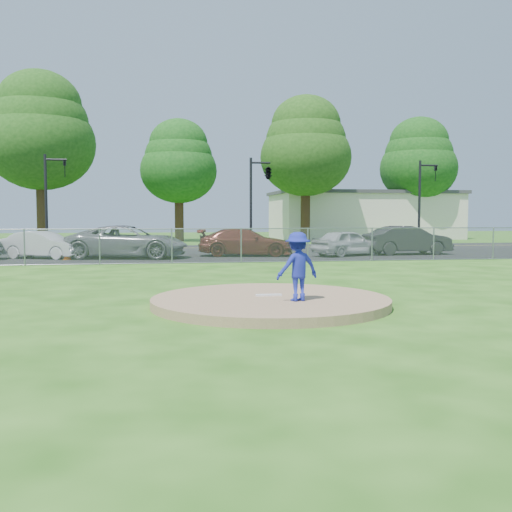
{
  "coord_description": "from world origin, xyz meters",
  "views": [
    {
      "loc": [
        -2.43,
        -12.62,
        2.04
      ],
      "look_at": [
        0.0,
        2.0,
        1.0
      ],
      "focal_mm": 40.0,
      "sensor_mm": 36.0,
      "label": 1
    }
  ],
  "objects_px": {
    "traffic_signal_right": "(423,196)",
    "parked_car_charcoal": "(407,240)",
    "tree_far_right": "(418,159)",
    "traffic_signal_left": "(50,193)",
    "tree_center": "(179,161)",
    "parked_car_pearl": "(347,243)",
    "traffic_signal_center": "(266,174)",
    "commercial_building": "(363,215)",
    "tree_right": "(306,146)",
    "traffic_cone": "(67,252)",
    "pitcher": "(298,267)",
    "parked_car_gray": "(128,242)",
    "parked_car_white": "(43,245)",
    "parked_car_darkred": "(245,242)",
    "tree_left": "(40,130)"
  },
  "relations": [
    {
      "from": "traffic_signal_right",
      "to": "parked_car_charcoal",
      "type": "height_order",
      "value": "traffic_signal_right"
    },
    {
      "from": "tree_far_right",
      "to": "traffic_signal_left",
      "type": "bearing_deg",
      "value": -155.68
    },
    {
      "from": "tree_center",
      "to": "parked_car_pearl",
      "type": "xyz_separation_m",
      "value": [
        7.98,
        -18.57,
        -5.79
      ]
    },
    {
      "from": "traffic_signal_center",
      "to": "traffic_signal_right",
      "type": "relative_size",
      "value": 1.0
    },
    {
      "from": "commercial_building",
      "to": "tree_far_right",
      "type": "xyz_separation_m",
      "value": [
        4.0,
        -3.0,
        4.9
      ]
    },
    {
      "from": "tree_right",
      "to": "traffic_cone",
      "type": "bearing_deg",
      "value": -132.84
    },
    {
      "from": "pitcher",
      "to": "parked_car_gray",
      "type": "distance_m",
      "value": 16.86
    },
    {
      "from": "traffic_signal_center",
      "to": "tree_center",
      "type": "bearing_deg",
      "value": 112.49
    },
    {
      "from": "parked_car_white",
      "to": "traffic_signal_left",
      "type": "bearing_deg",
      "value": 31.14
    },
    {
      "from": "traffic_signal_right",
      "to": "parked_car_gray",
      "type": "relative_size",
      "value": 0.98
    },
    {
      "from": "traffic_signal_left",
      "to": "traffic_signal_center",
      "type": "bearing_deg",
      "value": -0.0
    },
    {
      "from": "parked_car_white",
      "to": "parked_car_charcoal",
      "type": "bearing_deg",
      "value": -66.18
    },
    {
      "from": "tree_right",
      "to": "traffic_signal_right",
      "type": "distance_m",
      "value": 12.08
    },
    {
      "from": "traffic_signal_left",
      "to": "traffic_signal_right",
      "type": "height_order",
      "value": "same"
    },
    {
      "from": "traffic_signal_left",
      "to": "parked_car_gray",
      "type": "distance_m",
      "value": 8.36
    },
    {
      "from": "traffic_signal_right",
      "to": "traffic_signal_left",
      "type": "bearing_deg",
      "value": 180.0
    },
    {
      "from": "parked_car_white",
      "to": "parked_car_charcoal",
      "type": "xyz_separation_m",
      "value": [
        18.52,
        -0.14,
        0.1
      ]
    },
    {
      "from": "tree_center",
      "to": "parked_car_white",
      "type": "bearing_deg",
      "value": -111.42
    },
    {
      "from": "traffic_signal_right",
      "to": "parked_car_pearl",
      "type": "xyz_separation_m",
      "value": [
        -7.25,
        -6.57,
        -2.68
      ]
    },
    {
      "from": "tree_center",
      "to": "traffic_signal_left",
      "type": "relative_size",
      "value": 1.76
    },
    {
      "from": "pitcher",
      "to": "traffic_cone",
      "type": "bearing_deg",
      "value": -80.09
    },
    {
      "from": "tree_far_right",
      "to": "parked_car_white",
      "type": "relative_size",
      "value": 2.7
    },
    {
      "from": "traffic_signal_left",
      "to": "parked_car_white",
      "type": "bearing_deg",
      "value": -83.13
    },
    {
      "from": "pitcher",
      "to": "parked_car_darkred",
      "type": "height_order",
      "value": "pitcher"
    },
    {
      "from": "tree_right",
      "to": "tree_far_right",
      "type": "height_order",
      "value": "tree_right"
    },
    {
      "from": "commercial_building",
      "to": "tree_center",
      "type": "relative_size",
      "value": 1.67
    },
    {
      "from": "parked_car_gray",
      "to": "parked_car_charcoal",
      "type": "distance_m",
      "value": 14.51
    },
    {
      "from": "parked_car_darkred",
      "to": "parked_car_charcoal",
      "type": "bearing_deg",
      "value": -82.85
    },
    {
      "from": "tree_left",
      "to": "pitcher",
      "type": "bearing_deg",
      "value": -70.07
    },
    {
      "from": "tree_center",
      "to": "pitcher",
      "type": "bearing_deg",
      "value": -87.56
    },
    {
      "from": "tree_center",
      "to": "traffic_cone",
      "type": "bearing_deg",
      "value": -106.91
    },
    {
      "from": "traffic_signal_left",
      "to": "commercial_building",
      "type": "bearing_deg",
      "value": 32.87
    },
    {
      "from": "traffic_signal_left",
      "to": "parked_car_charcoal",
      "type": "distance_m",
      "value": 20.34
    },
    {
      "from": "parked_car_pearl",
      "to": "tree_far_right",
      "type": "bearing_deg",
      "value": -57.69
    },
    {
      "from": "tree_right",
      "to": "traffic_cone",
      "type": "height_order",
      "value": "tree_right"
    },
    {
      "from": "parked_car_pearl",
      "to": "parked_car_charcoal",
      "type": "relative_size",
      "value": 0.85
    },
    {
      "from": "traffic_signal_right",
      "to": "parked_car_darkred",
      "type": "distance_m",
      "value": 14.0
    },
    {
      "from": "tree_center",
      "to": "parked_car_white",
      "type": "xyz_separation_m",
      "value": [
        -7.05,
        -17.96,
        -5.8
      ]
    },
    {
      "from": "tree_center",
      "to": "parked_car_darkred",
      "type": "xyz_separation_m",
      "value": [
        2.8,
        -17.85,
        -5.76
      ]
    },
    {
      "from": "tree_right",
      "to": "parked_car_charcoal",
      "type": "bearing_deg",
      "value": -84.79
    },
    {
      "from": "tree_far_right",
      "to": "parked_car_darkred",
      "type": "relative_size",
      "value": 2.22
    },
    {
      "from": "tree_left",
      "to": "parked_car_charcoal",
      "type": "height_order",
      "value": "tree_left"
    },
    {
      "from": "tree_far_right",
      "to": "parked_car_gray",
      "type": "distance_m",
      "value": 31.52
    },
    {
      "from": "tree_far_right",
      "to": "commercial_building",
      "type": "bearing_deg",
      "value": 143.13
    },
    {
      "from": "parked_car_gray",
      "to": "parked_car_darkred",
      "type": "bearing_deg",
      "value": -73.53
    },
    {
      "from": "traffic_cone",
      "to": "parked_car_pearl",
      "type": "height_order",
      "value": "parked_car_pearl"
    },
    {
      "from": "parked_car_white",
      "to": "tree_center",
      "type": "bearing_deg",
      "value": 2.85
    },
    {
      "from": "traffic_signal_right",
      "to": "traffic_cone",
      "type": "distance_m",
      "value": 22.36
    },
    {
      "from": "traffic_signal_left",
      "to": "pitcher",
      "type": "bearing_deg",
      "value": -67.81
    },
    {
      "from": "tree_center",
      "to": "parked_car_charcoal",
      "type": "xyz_separation_m",
      "value": [
        11.47,
        -18.1,
        -5.7
      ]
    }
  ]
}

